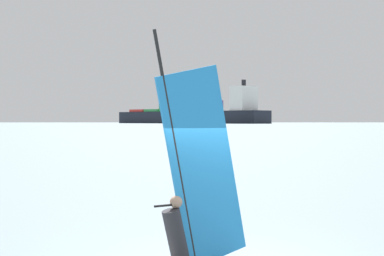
{
  "coord_description": "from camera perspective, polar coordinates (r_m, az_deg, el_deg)",
  "views": [
    {
      "loc": [
        -2.85,
        -11.7,
        2.63
      ],
      "look_at": [
        1.86,
        10.38,
        2.37
      ],
      "focal_mm": 60.17,
      "sensor_mm": 36.0,
      "label": 1
    }
  ],
  "objects": [
    {
      "name": "distant_headland",
      "position": [
        1334.54,
        -13.24,
        1.37
      ],
      "size": [
        899.45,
        300.87,
        39.44
      ],
      "primitive_type": "cube",
      "rotation": [
        0.0,
        0.0,
        0.02
      ],
      "color": "#4C564C",
      "rests_on": "ground_plane"
    },
    {
      "name": "windsurfer",
      "position": [
        11.38,
        -0.77,
        -7.33
      ],
      "size": [
        2.92,
        1.53,
        4.21
      ],
      "rotation": [
        0.0,
        0.0,
        3.56
      ],
      "color": "white",
      "rests_on": "ground_plane"
    },
    {
      "name": "cargo_ship",
      "position": [
        629.07,
        0.11,
        1.26
      ],
      "size": [
        124.32,
        164.57,
        40.05
      ],
      "rotation": [
        0.0,
        0.0,
        2.17
      ],
      "color": "black",
      "rests_on": "ground_plane"
    }
  ]
}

